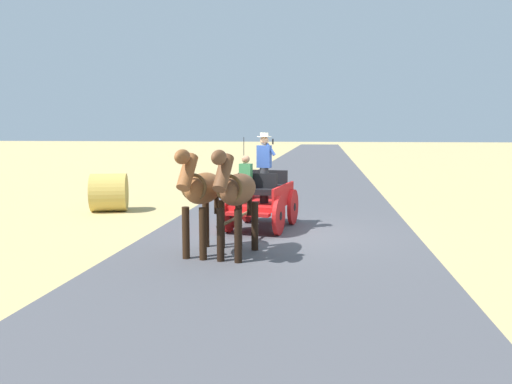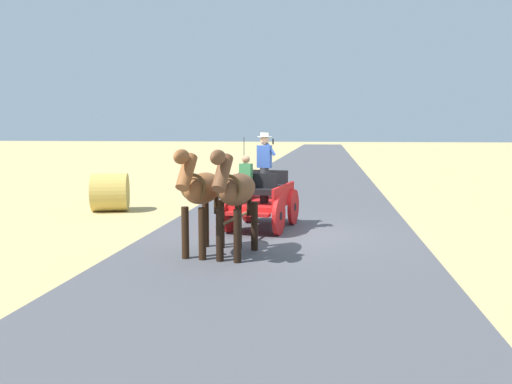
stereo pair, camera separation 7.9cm
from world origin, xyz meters
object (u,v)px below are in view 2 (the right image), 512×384
horse_drawn_carriage (262,198)px  hay_bale (110,192)px  horse_near_side (236,192)px  horse_off_side (201,191)px

horse_drawn_carriage → hay_bale: (5.14, -2.24, -0.22)m
horse_near_side → horse_off_side: (0.74, -0.12, 0.00)m
horse_drawn_carriage → horse_near_side: 3.09m
hay_bale → horse_drawn_carriage: bearing=156.5°
horse_drawn_carriage → hay_bale: bearing=-23.5°
hay_bale → horse_off_side: bearing=129.6°
horse_drawn_carriage → horse_near_side: (0.12, 3.05, 0.51)m
horse_near_side → hay_bale: 7.32m
horse_near_side → horse_off_side: same height
horse_off_side → hay_bale: horse_off_side is taller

